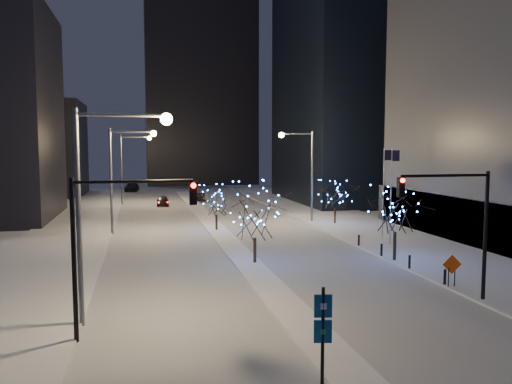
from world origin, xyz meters
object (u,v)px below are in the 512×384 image
object	(u,v)px
street_lamp_w_mid	(122,166)
holiday_tree_median_far	(216,201)
construction_sign	(452,267)
holiday_tree_plaza_far	(335,195)
wayfinding_sign	(323,326)
street_lamp_w_far	(129,159)
holiday_tree_median_near	(255,213)
car_near	(163,201)
car_far	(132,187)
street_lamp_east	(304,164)
traffic_signal_east	(460,215)
street_lamp_w_near	(102,186)
holiday_tree_plaza_near	(396,211)
car_mid	(200,197)
traffic_signal_west	(112,230)

from	to	relation	value
street_lamp_w_mid	holiday_tree_median_far	size ratio (longest dim) A/B	2.26
holiday_tree_median_far	construction_sign	distance (m)	25.35
street_lamp_w_mid	holiday_tree_plaza_far	distance (m)	22.06
wayfinding_sign	street_lamp_w_far	bearing A→B (deg)	109.12
holiday_tree_median_near	wayfinding_sign	world-z (taller)	holiday_tree_median_near
car_near	holiday_tree_median_far	world-z (taller)	holiday_tree_median_far
street_lamp_w_far	car_far	bearing A→B (deg)	90.16
street_lamp_east	holiday_tree_median_near	size ratio (longest dim) A/B	1.77
street_lamp_east	traffic_signal_east	world-z (taller)	street_lamp_east
street_lamp_w_near	holiday_tree_median_far	size ratio (longest dim) A/B	2.26
holiday_tree_plaza_near	car_near	bearing A→B (deg)	110.95
street_lamp_w_far	traffic_signal_east	xyz separation A→B (m)	(17.88, -51.00, -1.74)
car_mid	car_near	bearing A→B (deg)	48.80
traffic_signal_east	car_mid	xyz separation A→B (m)	(-7.44, 53.38, -4.11)
street_lamp_w_mid	traffic_signal_east	bearing A→B (deg)	-55.49
holiday_tree_median_far	car_near	bearing A→B (deg)	100.62
traffic_signal_west	holiday_tree_plaza_far	world-z (taller)	traffic_signal_west
car_near	car_mid	xyz separation A→B (m)	(5.87, 4.95, -0.06)
holiday_tree_plaza_far	wayfinding_sign	size ratio (longest dim) A/B	1.39
street_lamp_w_near	street_lamp_east	bearing A→B (deg)	55.81
car_far	holiday_tree_plaza_near	size ratio (longest dim) A/B	1.05
street_lamp_east	traffic_signal_east	size ratio (longest dim) A/B	1.43
construction_sign	car_mid	bearing A→B (deg)	107.70
traffic_signal_east	holiday_tree_plaza_near	world-z (taller)	traffic_signal_east
holiday_tree_median_near	wayfinding_sign	bearing A→B (deg)	-95.42
holiday_tree_median_far	car_mid	bearing A→B (deg)	86.74
street_lamp_east	holiday_tree_median_near	xyz separation A→B (m)	(-9.58, -17.92, -2.78)
street_lamp_w_mid	construction_sign	xyz separation A→B (m)	(19.24, -23.51, -5.21)
car_near	holiday_tree_plaza_near	size ratio (longest dim) A/B	0.78
street_lamp_w_near	traffic_signal_west	world-z (taller)	street_lamp_w_near
car_mid	construction_sign	size ratio (longest dim) A/B	2.09
street_lamp_w_mid	street_lamp_w_far	xyz separation A→B (m)	(0.00, 25.00, 0.00)
traffic_signal_east	holiday_tree_median_far	bearing A→B (deg)	109.44
traffic_signal_west	holiday_tree_plaza_near	xyz separation A→B (m)	(18.94, 10.60, -1.09)
traffic_signal_west	traffic_signal_east	world-z (taller)	same
traffic_signal_east	car_far	size ratio (longest dim) A/B	1.25
car_mid	holiday_tree_plaza_near	xyz separation A→B (m)	(9.00, -43.78, 3.02)
street_lamp_w_mid	car_far	size ratio (longest dim) A/B	1.79
street_lamp_w_near	holiday_tree_plaza_far	xyz separation A→B (m)	(21.80, 25.86, -3.27)
traffic_signal_west	car_far	distance (m)	74.39
car_far	wayfinding_sign	bearing A→B (deg)	-79.05
traffic_signal_west	car_mid	world-z (taller)	traffic_signal_west
car_mid	car_far	bearing A→B (deg)	-53.52
car_far	holiday_tree_median_near	bearing A→B (deg)	-75.91
car_near	holiday_tree_median_near	size ratio (longest dim) A/B	0.74
car_near	holiday_tree_median_near	xyz separation A→B (m)	(4.87, -37.35, 2.96)
car_far	holiday_tree_plaza_far	distance (m)	51.37
street_lamp_w_far	car_near	world-z (taller)	street_lamp_w_far
street_lamp_east	car_mid	xyz separation A→B (m)	(-8.58, 24.37, -5.80)
street_lamp_w_far	construction_sign	xyz separation A→B (m)	(19.24, -48.51, -5.21)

